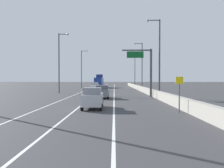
# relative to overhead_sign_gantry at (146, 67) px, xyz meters

# --- Properties ---
(ground_plane) EXTENTS (320.00, 320.00, 0.00)m
(ground_plane) POSITION_rel_overhead_sign_gantry_xyz_m (-6.50, 30.44, -4.73)
(ground_plane) COLOR #38383A
(lane_stripe_left) EXTENTS (0.16, 130.00, 0.00)m
(lane_stripe_left) POSITION_rel_overhead_sign_gantry_xyz_m (-12.00, 21.44, -4.73)
(lane_stripe_left) COLOR silver
(lane_stripe_left) RESTS_ON ground_plane
(lane_stripe_center) EXTENTS (0.16, 130.00, 0.00)m
(lane_stripe_center) POSITION_rel_overhead_sign_gantry_xyz_m (-8.50, 21.44, -4.73)
(lane_stripe_center) COLOR silver
(lane_stripe_center) RESTS_ON ground_plane
(lane_stripe_right) EXTENTS (0.16, 130.00, 0.00)m
(lane_stripe_right) POSITION_rel_overhead_sign_gantry_xyz_m (-5.00, 21.44, -4.73)
(lane_stripe_right) COLOR silver
(lane_stripe_right) RESTS_ON ground_plane
(jersey_barrier_right) EXTENTS (0.60, 120.00, 1.10)m
(jersey_barrier_right) POSITION_rel_overhead_sign_gantry_xyz_m (1.34, 6.44, -4.18)
(jersey_barrier_right) COLOR #9E998E
(jersey_barrier_right) RESTS_ON ground_plane
(overhead_sign_gantry) EXTENTS (4.68, 0.36, 7.50)m
(overhead_sign_gantry) POSITION_rel_overhead_sign_gantry_xyz_m (0.00, 0.00, 0.00)
(overhead_sign_gantry) COLOR #47474C
(overhead_sign_gantry) RESTS_ON ground_plane
(speed_advisory_sign) EXTENTS (0.60, 0.11, 3.00)m
(speed_advisory_sign) POSITION_rel_overhead_sign_gantry_xyz_m (0.44, -16.67, -2.96)
(speed_advisory_sign) COLOR #4C4C51
(speed_advisory_sign) RESTS_ON ground_plane
(lamp_post_right_second) EXTENTS (2.14, 0.44, 11.94)m
(lamp_post_right_second) POSITION_rel_overhead_sign_gantry_xyz_m (1.68, -0.82, 2.01)
(lamp_post_right_second) COLOR #4C4C51
(lamp_post_right_second) RESTS_ON ground_plane
(lamp_post_right_third) EXTENTS (2.14, 0.44, 11.94)m
(lamp_post_right_third) POSITION_rel_overhead_sign_gantry_xyz_m (1.78, 21.87, 2.01)
(lamp_post_right_third) COLOR #4C4C51
(lamp_post_right_third) RESTS_ON ground_plane
(lamp_post_right_fourth) EXTENTS (2.14, 0.44, 11.94)m
(lamp_post_right_fourth) POSITION_rel_overhead_sign_gantry_xyz_m (2.04, 44.57, 2.01)
(lamp_post_right_fourth) COLOR #4C4C51
(lamp_post_right_fourth) RESTS_ON ground_plane
(lamp_post_left_mid) EXTENTS (2.14, 0.44, 11.94)m
(lamp_post_left_mid) POSITION_rel_overhead_sign_gantry_xyz_m (-15.75, 9.71, 2.01)
(lamp_post_left_mid) COLOR #4C4C51
(lamp_post_left_mid) RESTS_ON ground_plane
(lamp_post_left_far) EXTENTS (2.14, 0.44, 11.94)m
(lamp_post_left_far) POSITION_rel_overhead_sign_gantry_xyz_m (-15.18, 36.95, 2.01)
(lamp_post_left_far) COLOR #4C4C51
(lamp_post_left_far) RESTS_ON ground_plane
(car_white_0) EXTENTS (1.97, 4.40, 2.07)m
(car_white_0) POSITION_rel_overhead_sign_gantry_xyz_m (-9.73, 19.14, -3.70)
(car_white_0) COLOR white
(car_white_0) RESTS_ON ground_plane
(car_gray_1) EXTENTS (2.08, 4.22, 1.90)m
(car_gray_1) POSITION_rel_overhead_sign_gantry_xyz_m (-6.76, -2.29, -3.78)
(car_gray_1) COLOR slate
(car_gray_1) RESTS_ON ground_plane
(car_silver_2) EXTENTS (1.95, 4.08, 2.00)m
(car_silver_2) POSITION_rel_overhead_sign_gantry_xyz_m (-7.03, -14.08, -3.73)
(car_silver_2) COLOR #B7B7BC
(car_silver_2) RESTS_ON ground_plane
(box_truck) EXTENTS (2.61, 9.44, 4.35)m
(box_truck) POSITION_rel_overhead_sign_gantry_xyz_m (-9.97, 39.18, -2.73)
(box_truck) COLOR navy
(box_truck) RESTS_ON ground_plane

